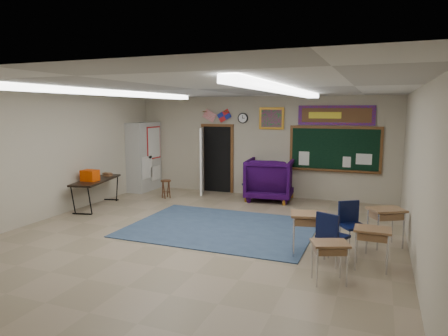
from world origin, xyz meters
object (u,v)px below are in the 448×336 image
at_px(student_desk_front_left, 309,232).
at_px(student_desk_front_right, 386,225).
at_px(wooden_stool, 166,189).
at_px(folding_table, 96,192).
at_px(wingback_armchair, 270,179).

height_order(student_desk_front_left, student_desk_front_right, student_desk_front_left).
bearing_deg(student_desk_front_right, wooden_stool, 129.95).
relative_size(folding_table, wooden_stool, 3.57).
bearing_deg(student_desk_front_right, student_desk_front_left, -172.36).
xyz_separation_m(student_desk_front_right, wooden_stool, (-6.03, 2.19, -0.14)).
distance_m(wingback_armchair, folding_table, 4.85).
xyz_separation_m(wingback_armchair, wooden_stool, (-2.92, -0.91, -0.33)).
bearing_deg(wooden_stool, student_desk_front_left, -33.97).
bearing_deg(wingback_armchair, student_desk_front_right, 129.18).
bearing_deg(student_desk_front_left, folding_table, 152.79).
height_order(folding_table, wooden_stool, folding_table).
bearing_deg(wingback_armchair, wooden_stool, 11.51).
relative_size(wingback_armchair, student_desk_front_left, 1.72).
bearing_deg(wooden_stool, wingback_armchair, 17.37).
xyz_separation_m(wingback_armchair, folding_table, (-4.12, -2.57, -0.19)).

